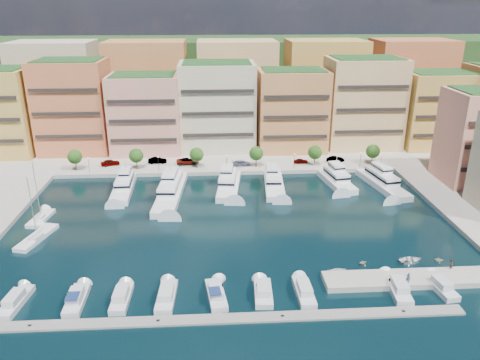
{
  "coord_description": "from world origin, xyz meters",
  "views": [
    {
      "loc": [
        -3.57,
        -85.93,
        43.2
      ],
      "look_at": [
        2.25,
        10.65,
        6.0
      ],
      "focal_mm": 35.0,
      "sensor_mm": 36.0,
      "label": 1
    }
  ],
  "objects": [
    {
      "name": "car_3",
      "position": [
        4.08,
        34.61,
        1.72
      ],
      "size": [
        5.18,
        2.63,
        1.44
      ],
      "primitive_type": "imported",
      "rotation": [
        0.0,
        0.0,
        1.7
      ],
      "color": "gray",
      "rests_on": "north_quay"
    },
    {
      "name": "finger_pier",
      "position": [
        30.0,
        -22.0,
        0.0
      ],
      "size": [
        32.0,
        5.0,
        2.0
      ],
      "primitive_type": "cube",
      "color": "#9E998E",
      "rests_on": "ground"
    },
    {
      "name": "tender_2",
      "position": [
        30.86,
        -16.05,
        0.44
      ],
      "size": [
        4.72,
        3.73,
        0.88
      ],
      "primitive_type": "imported",
      "rotation": [
        0.0,
        0.0,
        1.75
      ],
      "color": "silver",
      "rests_on": "ground"
    },
    {
      "name": "tree_0",
      "position": [
        -40.0,
        33.5,
        4.74
      ],
      "size": [
        3.8,
        3.8,
        5.65
      ],
      "color": "#473323",
      "rests_on": "north_quay"
    },
    {
      "name": "backblock_3",
      "position": [
        35.0,
        74.0,
        16.0
      ],
      "size": [
        26.0,
        18.0,
        30.0
      ],
      "primitive_type": "cube",
      "color": "#C58E48",
      "rests_on": "north_quay"
    },
    {
      "name": "yacht_6",
      "position": [
        38.09,
        19.92,
        1.21
      ],
      "size": [
        8.04,
        20.32,
        7.3
      ],
      "color": "white",
      "rests_on": "ground"
    },
    {
      "name": "tree_5",
      "position": [
        40.0,
        33.5,
        4.74
      ],
      "size": [
        3.8,
        3.8,
        5.65
      ],
      "color": "#473323",
      "rests_on": "north_quay"
    },
    {
      "name": "tree_3",
      "position": [
        8.0,
        33.5,
        4.74
      ],
      "size": [
        3.8,
        3.8,
        5.65
      ],
      "color": "#473323",
      "rests_on": "north_quay"
    },
    {
      "name": "car_1",
      "position": [
        -19.05,
        37.98,
        1.83
      ],
      "size": [
        5.11,
        1.92,
        1.67
      ],
      "primitive_type": "imported",
      "rotation": [
        0.0,
        0.0,
        1.6
      ],
      "color": "gray",
      "rests_on": "north_quay"
    },
    {
      "name": "tree_4",
      "position": [
        24.0,
        33.5,
        4.74
      ],
      "size": [
        3.8,
        3.8,
        5.65
      ],
      "color": "#473323",
      "rests_on": "north_quay"
    },
    {
      "name": "yacht_2",
      "position": [
        -13.79,
        17.51,
        1.21
      ],
      "size": [
        6.86,
        25.39,
        7.3
      ],
      "color": "white",
      "rests_on": "ground"
    },
    {
      "name": "car_5",
      "position": [
        30.5,
        36.07,
        1.81
      ],
      "size": [
        5.18,
        2.83,
        1.62
      ],
      "primitive_type": "imported",
      "rotation": [
        0.0,
        0.0,
        1.81
      ],
      "color": "gray",
      "rests_on": "north_quay"
    },
    {
      "name": "apartment_2",
      "position": [
        -23.0,
        49.99,
        12.31
      ],
      "size": [
        20.0,
        15.5,
        22.8
      ],
      "color": "#F49588",
      "rests_on": "north_quay"
    },
    {
      "name": "cruiser_9",
      "position": [
        32.19,
        -24.58,
        0.55
      ],
      "size": [
        3.31,
        7.53,
        2.55
      ],
      "color": "silver",
      "rests_on": "ground"
    },
    {
      "name": "apartment_5",
      "position": [
        42.0,
        51.99,
        14.31
      ],
      "size": [
        22.0,
        16.5,
        26.8
      ],
      "color": "#E7BF7A",
      "rests_on": "north_quay"
    },
    {
      "name": "apartment_3",
      "position": [
        -2.0,
        51.99,
        13.81
      ],
      "size": [
        22.0,
        16.5,
        25.8
      ],
      "color": "beige",
      "rests_on": "north_quay"
    },
    {
      "name": "yacht_1",
      "position": [
        -25.37,
        20.69,
        1.09
      ],
      "size": [
        4.99,
        18.19,
        7.3
      ],
      "color": "white",
      "rests_on": "ground"
    },
    {
      "name": "backblock_1",
      "position": [
        -25.0,
        74.0,
        16.0
      ],
      "size": [
        26.0,
        18.0,
        30.0
      ],
      "primitive_type": "cube",
      "color": "#D58D50",
      "rests_on": "north_quay"
    },
    {
      "name": "person_0",
      "position": [
        27.09,
        -23.68,
        1.89
      ],
      "size": [
        0.78,
        0.73,
        1.78
      ],
      "primitive_type": "imported",
      "rotation": [
        0.0,
        0.0,
        2.52
      ],
      "color": "#293752",
      "rests_on": "finger_pier"
    },
    {
      "name": "lamppost_0",
      "position": [
        -36.0,
        31.2,
        3.83
      ],
      "size": [
        0.3,
        0.3,
        4.2
      ],
      "color": "black",
      "rests_on": "north_quay"
    },
    {
      "name": "backblock_4",
      "position": [
        65.0,
        74.0,
        16.0
      ],
      "size": [
        26.0,
        18.0,
        30.0
      ],
      "primitive_type": "cube",
      "color": "#C65F42",
      "rests_on": "north_quay"
    },
    {
      "name": "tender_3",
      "position": [
        35.91,
        -16.1,
        0.41
      ],
      "size": [
        1.86,
        1.71,
        0.81
      ],
      "primitive_type": "imported",
      "rotation": [
        0.0,
        0.0,
        1.28
      ],
      "color": "beige",
      "rests_on": "ground"
    },
    {
      "name": "backblock_0",
      "position": [
        -55.0,
        74.0,
        16.0
      ],
      "size": [
        26.0,
        18.0,
        30.0
      ],
      "primitive_type": "cube",
      "color": "beige",
      "rests_on": "north_quay"
    },
    {
      "name": "north_quay",
      "position": [
        0.0,
        62.0,
        0.0
      ],
      "size": [
        220.0,
        64.0,
        2.0
      ],
      "primitive_type": "cube",
      "color": "#9E998E",
      "rests_on": "ground"
    },
    {
      "name": "sailboat_2",
      "position": [
        -40.08,
        5.2,
        0.32
      ],
      "size": [
        3.78,
        8.62,
        13.2
      ],
      "color": "white",
      "rests_on": "ground"
    },
    {
      "name": "apartment_6",
      "position": [
        64.0,
        49.99,
        12.31
      ],
      "size": [
        20.0,
        15.5,
        22.8
      ],
      "color": "#C58E48",
      "rests_on": "north_quay"
    },
    {
      "name": "car_4",
      "position": [
        20.67,
        35.6,
        1.67
      ],
      "size": [
        3.99,
        1.73,
        1.34
      ],
      "primitive_type": "imported",
      "rotation": [
        0.0,
        0.0,
        1.61
      ],
      "color": "gray",
      "rests_on": "north_quay"
    },
    {
      "name": "cruiser_1",
      "position": [
        -24.89,
        -24.6,
        0.57
      ],
      "size": [
        2.72,
        7.89,
        2.66
      ],
      "color": "silver",
      "rests_on": "ground"
    },
    {
      "name": "tender_0",
      "position": [
        16.9,
        -18.88,
        0.38
      ],
      "size": [
        4.25,
        3.58,
        0.75
      ],
      "primitive_type": "imported",
      "rotation": [
        0.0,
        0.0,
        1.89
      ],
      "color": "silver",
      "rests_on": "ground"
    },
    {
      "name": "lamppost_1",
      "position": [
        -18.0,
        31.2,
        3.83
      ],
      "size": [
        0.3,
        0.3,
        4.2
      ],
      "color": "black",
      "rests_on": "north_quay"
    },
    {
      "name": "ground",
      "position": [
        0.0,
        0.0,
        0.0
      ],
      "size": [
        400.0,
        400.0,
        0.0
      ],
      "primitive_type": "plane",
      "color": "black",
      "rests_on": "ground"
    },
    {
      "name": "lamppost_3",
      "position": [
        18.0,
        31.2,
        3.83
      ],
      "size": [
        0.3,
        0.3,
        4.2
      ],
      "color": "black",
      "rests_on": "north_quay"
    },
    {
      "name": "tree_2",
      "position": [
        -8.0,
        33.5,
        4.74
      ],
      "size": [
        3.8,
        3.8,
        5.65
      ],
      "color": "#473323",
      "rests_on": "north_quay"
    },
    {
      "name": "tender_1",
      "position": [
        22.18,
        -16.31,
        0.42
      ],
      "size": [
        1.91,
        1.76,
        0.84
      ],
      "primitive_type": "imported",
      "rotation": [
        0.0,
        0.0,
        1.85
      ],
      "color": "#C0B193",
      "rests_on": "ground"
    },
    {
      "name": "cruiser_4",
      "position": [
        -3.58,
        -24.61,
        0.57
      ],
      "size": [
        3.57,
        8.25,
        2.66
      ],
      "color": "silver",
      "rests_on": "ground"
    },
    {
      "name": "backblock_2",
      "position": [
        5.0,
        74.0,
        16.0
      ],
      "size": [
        26.0,
        18.0,
        30.0
      ],
      "primitive_type": "cube",
      "color": "#E7BF7A",
      "rests_on": "north_quay"
    },
    {
      "name": "cruiser_0",
      "position": [
        -33.99,
        -24.59,
        0.55
      ],
      "size": [
        3.27,
        8.3,
        2.55
      ],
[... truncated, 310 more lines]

